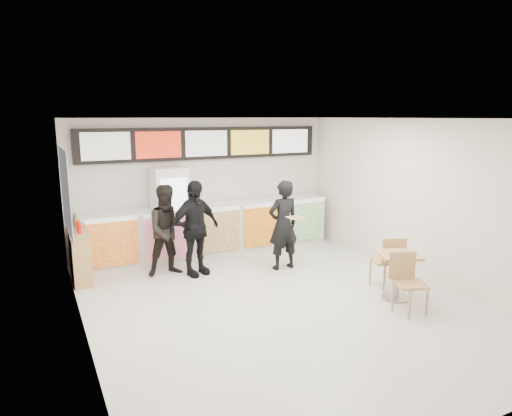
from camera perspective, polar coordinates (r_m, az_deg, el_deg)
floor at (r=7.68m, az=3.16°, el=-11.90°), size 7.00×7.00×0.00m
ceiling at (r=7.05m, az=3.43°, el=11.11°), size 7.00×7.00×0.00m
wall_back at (r=10.35m, az=-6.37°, el=2.81°), size 6.00×0.00×6.00m
wall_left at (r=6.33m, az=-21.08°, el=-3.41°), size 0.00×7.00×7.00m
wall_right at (r=9.06m, az=20.00°, el=0.96°), size 0.00×7.00×7.00m
service_counter at (r=10.16m, az=-5.46°, el=-2.68°), size 5.56×0.77×1.14m
menu_board at (r=10.17m, az=-6.32°, el=8.04°), size 5.50×0.14×0.70m
drinks_fridge at (r=9.79m, az=-10.65°, el=-0.78°), size 0.70×0.67×2.00m
mirror_panel at (r=8.68m, az=-22.75°, el=2.00°), size 0.01×2.00×1.50m
customer_main at (r=9.11m, az=3.42°, el=-2.14°), size 0.67×0.45×1.81m
customer_left at (r=8.92m, az=-10.88°, el=-2.76°), size 0.86×0.67×1.76m
customer_mid at (r=8.81m, az=-7.69°, el=-2.53°), size 1.17×0.73×1.86m
pizza_slice at (r=8.68m, az=4.92°, el=-1.13°), size 0.36×0.36×0.02m
cafe_table at (r=8.04m, az=17.25°, el=-7.12°), size 1.04×1.66×0.94m
condiment_ledge at (r=9.06m, az=-21.13°, el=-5.62°), size 0.36×0.88×1.17m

